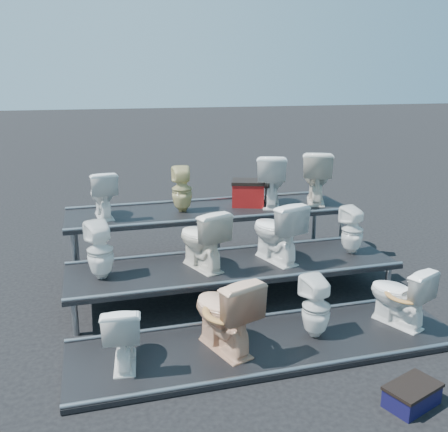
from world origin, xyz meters
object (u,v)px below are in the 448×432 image
object	(u,v)px
toilet_8	(102,194)
step_stool	(412,396)
toilet_0	(123,333)
toilet_11	(316,177)
toilet_2	(316,307)
toilet_6	(276,231)
toilet_9	(182,189)
toilet_3	(399,295)
toilet_1	(224,312)
red_crate	(248,194)
toilet_10	(271,180)
toilet_7	(352,230)
toilet_5	(202,239)
toilet_4	(100,251)

from	to	relation	value
toilet_8	step_stool	size ratio (longest dim) A/B	1.40
toilet_0	toilet_11	distance (m)	4.26
toilet_0	toilet_2	bearing A→B (deg)	-173.75
toilet_6	toilet_9	xyz separation A→B (m)	(-0.99, 1.30, 0.33)
toilet_3	step_stool	size ratio (longest dim) A/B	1.50
toilet_0	toilet_1	size ratio (longest dim) A/B	0.79
toilet_8	red_crate	xyz separation A→B (m)	(2.20, 0.08, -0.16)
toilet_0	toilet_6	xyz separation A→B (m)	(2.08, 1.30, 0.48)
toilet_11	toilet_2	bearing A→B (deg)	88.46
toilet_2	toilet_3	world-z (taller)	toilet_3
toilet_3	toilet_10	xyz separation A→B (m)	(-0.58, 2.60, 0.84)
toilet_1	toilet_7	bearing A→B (deg)	-168.31
toilet_5	toilet_7	bearing A→B (deg)	159.86
toilet_2	toilet_9	bearing A→B (deg)	-77.29
toilet_3	toilet_9	xyz separation A→B (m)	(-1.98, 2.60, 0.78)
toilet_2	toilet_0	bearing A→B (deg)	-7.47
toilet_8	toilet_11	bearing A→B (deg)	173.66
toilet_3	step_stool	bearing A→B (deg)	38.11
toilet_0	red_crate	size ratio (longest dim) A/B	1.37
toilet_7	red_crate	world-z (taller)	red_crate
toilet_1	toilet_3	world-z (taller)	toilet_1
red_crate	toilet_2	bearing A→B (deg)	-72.34
toilet_0	toilet_5	world-z (taller)	toilet_5
red_crate	toilet_9	bearing A→B (deg)	-155.92
toilet_2	toilet_10	size ratio (longest dim) A/B	0.85
toilet_3	toilet_5	world-z (taller)	toilet_5
toilet_9	toilet_5	bearing A→B (deg)	94.41
toilet_9	toilet_3	bearing A→B (deg)	131.94
toilet_3	toilet_5	bearing A→B (deg)	-56.48
toilet_3	toilet_10	size ratio (longest dim) A/B	0.89
toilet_5	toilet_4	bearing A→B (deg)	-20.14
toilet_6	toilet_1	bearing A→B (deg)	34.69
toilet_10	toilet_0	bearing A→B (deg)	66.22
toilet_1	toilet_5	distance (m)	1.35
toilet_2	step_stool	world-z (taller)	toilet_2
toilet_9	toilet_10	world-z (taller)	toilet_10
toilet_4	toilet_5	distance (m)	1.24
toilet_4	toilet_6	xyz separation A→B (m)	(2.23, 0.00, 0.06)
toilet_0	step_stool	distance (m)	2.72
toilet_5	toilet_8	xyz separation A→B (m)	(-1.14, 1.30, 0.35)
toilet_7	red_crate	bearing A→B (deg)	-65.28
toilet_5	toilet_8	bearing A→B (deg)	-69.02
toilet_1	toilet_9	world-z (taller)	toilet_9
toilet_6	red_crate	bearing A→B (deg)	-109.02
toilet_5	toilet_0	bearing A→B (deg)	29.78
toilet_4	toilet_0	bearing A→B (deg)	81.79
toilet_0	toilet_10	xyz separation A→B (m)	(2.49, 2.60, 0.87)
toilet_8	toilet_10	distance (m)	2.54
toilet_8	toilet_9	distance (m)	1.14
toilet_1	toilet_9	size ratio (longest dim) A/B	1.26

